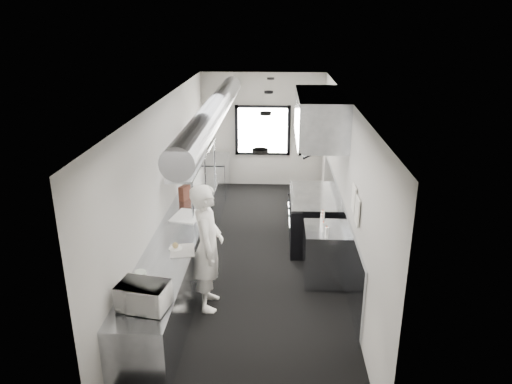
# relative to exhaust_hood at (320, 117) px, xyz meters

# --- Properties ---
(floor) EXTENTS (3.00, 8.00, 0.01)m
(floor) POSITION_rel_exhaust_hood_xyz_m (-1.10, -0.70, -2.39)
(floor) COLOR black
(floor) RESTS_ON ground
(ceiling) EXTENTS (3.00, 8.00, 0.01)m
(ceiling) POSITION_rel_exhaust_hood_xyz_m (-1.10, -0.70, 0.41)
(ceiling) COLOR beige
(ceiling) RESTS_ON wall_back
(wall_back) EXTENTS (3.00, 0.02, 2.80)m
(wall_back) POSITION_rel_exhaust_hood_xyz_m (-1.10, 3.30, -0.99)
(wall_back) COLOR #B2AFA9
(wall_back) RESTS_ON floor
(wall_front) EXTENTS (3.00, 0.02, 2.80)m
(wall_front) POSITION_rel_exhaust_hood_xyz_m (-1.10, -4.70, -0.99)
(wall_front) COLOR #B2AFA9
(wall_front) RESTS_ON floor
(wall_left) EXTENTS (0.02, 8.00, 2.80)m
(wall_left) POSITION_rel_exhaust_hood_xyz_m (-2.60, -0.70, -0.99)
(wall_left) COLOR #B2AFA9
(wall_left) RESTS_ON floor
(wall_right) EXTENTS (0.02, 8.00, 2.80)m
(wall_right) POSITION_rel_exhaust_hood_xyz_m (0.40, -0.70, -0.99)
(wall_right) COLOR #B2AFA9
(wall_right) RESTS_ON floor
(wall_cladding) EXTENTS (0.03, 5.50, 1.10)m
(wall_cladding) POSITION_rel_exhaust_hood_xyz_m (0.38, -0.40, -1.84)
(wall_cladding) COLOR #979DA4
(wall_cladding) RESTS_ON wall_right
(hvac_duct) EXTENTS (0.40, 6.40, 0.40)m
(hvac_duct) POSITION_rel_exhaust_hood_xyz_m (-1.80, -0.30, 0.16)
(hvac_duct) COLOR gray
(hvac_duct) RESTS_ON ceiling
(service_window) EXTENTS (1.36, 0.05, 1.25)m
(service_window) POSITION_rel_exhaust_hood_xyz_m (-1.10, 3.26, -0.99)
(service_window) COLOR white
(service_window) RESTS_ON wall_back
(exhaust_hood) EXTENTS (0.81, 2.20, 0.88)m
(exhaust_hood) POSITION_rel_exhaust_hood_xyz_m (0.00, 0.00, 0.00)
(exhaust_hood) COLOR #979DA4
(exhaust_hood) RESTS_ON ceiling
(prep_counter) EXTENTS (0.70, 6.00, 0.90)m
(prep_counter) POSITION_rel_exhaust_hood_xyz_m (-2.25, -1.20, -1.94)
(prep_counter) COLOR #979DA4
(prep_counter) RESTS_ON floor
(pass_shelf) EXTENTS (0.45, 3.00, 0.68)m
(pass_shelf) POSITION_rel_exhaust_hood_xyz_m (-2.29, 0.30, -0.86)
(pass_shelf) COLOR #979DA4
(pass_shelf) RESTS_ON prep_counter
(range) EXTENTS (0.88, 1.60, 0.94)m
(range) POSITION_rel_exhaust_hood_xyz_m (-0.06, 0.00, -1.92)
(range) COLOR black
(range) RESTS_ON floor
(bottle_station) EXTENTS (0.65, 0.80, 0.90)m
(bottle_station) POSITION_rel_exhaust_hood_xyz_m (0.05, -1.40, -1.94)
(bottle_station) COLOR #979DA4
(bottle_station) RESTS_ON floor
(far_work_table) EXTENTS (0.70, 1.20, 0.90)m
(far_work_table) POSITION_rel_exhaust_hood_xyz_m (-2.25, 2.50, -1.94)
(far_work_table) COLOR #979DA4
(far_work_table) RESTS_ON floor
(notice_sheet_a) EXTENTS (0.02, 0.28, 0.38)m
(notice_sheet_a) POSITION_rel_exhaust_hood_xyz_m (0.37, -1.90, -0.79)
(notice_sheet_a) COLOR silver
(notice_sheet_a) RESTS_ON wall_right
(notice_sheet_b) EXTENTS (0.02, 0.28, 0.38)m
(notice_sheet_b) POSITION_rel_exhaust_hood_xyz_m (0.37, -2.25, -0.84)
(notice_sheet_b) COLOR silver
(notice_sheet_b) RESTS_ON wall_right
(line_cook) EXTENTS (0.50, 0.72, 1.89)m
(line_cook) POSITION_rel_exhaust_hood_xyz_m (-1.70, -2.24, -1.44)
(line_cook) COLOR white
(line_cook) RESTS_ON floor
(microwave) EXTENTS (0.58, 0.48, 0.31)m
(microwave) POSITION_rel_exhaust_hood_xyz_m (-2.22, -3.71, -1.33)
(microwave) COLOR white
(microwave) RESTS_ON prep_counter
(deli_tub_a) EXTENTS (0.17, 0.17, 0.10)m
(deli_tub_a) POSITION_rel_exhaust_hood_xyz_m (-2.43, -3.07, -1.44)
(deli_tub_a) COLOR silver
(deli_tub_a) RESTS_ON prep_counter
(deli_tub_b) EXTENTS (0.17, 0.17, 0.10)m
(deli_tub_b) POSITION_rel_exhaust_hood_xyz_m (-2.44, -3.05, -1.44)
(deli_tub_b) COLOR silver
(deli_tub_b) RESTS_ON prep_counter
(newspaper) EXTENTS (0.42, 0.48, 0.01)m
(newspaper) POSITION_rel_exhaust_hood_xyz_m (-2.06, -2.27, -1.49)
(newspaper) COLOR beige
(newspaper) RESTS_ON prep_counter
(small_plate) EXTENTS (0.25, 0.25, 0.02)m
(small_plate) POSITION_rel_exhaust_hood_xyz_m (-2.16, -2.22, -1.48)
(small_plate) COLOR white
(small_plate) RESTS_ON prep_counter
(pastry) EXTENTS (0.09, 0.09, 0.09)m
(pastry) POSITION_rel_exhaust_hood_xyz_m (-2.16, -2.22, -1.43)
(pastry) COLOR tan
(pastry) RESTS_ON small_plate
(cutting_board) EXTENTS (0.54, 0.65, 0.02)m
(cutting_board) POSITION_rel_exhaust_hood_xyz_m (-2.21, -1.02, -1.48)
(cutting_board) COLOR white
(cutting_board) RESTS_ON prep_counter
(knife_block) EXTENTS (0.19, 0.26, 0.26)m
(knife_block) POSITION_rel_exhaust_hood_xyz_m (-2.40, -0.22, -1.36)
(knife_block) COLOR brown
(knife_block) RESTS_ON prep_counter
(plate_stack_a) EXTENTS (0.28, 0.28, 0.28)m
(plate_stack_a) POSITION_rel_exhaust_hood_xyz_m (-2.29, -0.48, -0.68)
(plate_stack_a) COLOR white
(plate_stack_a) RESTS_ON pass_shelf
(plate_stack_b) EXTENTS (0.33, 0.33, 0.33)m
(plate_stack_b) POSITION_rel_exhaust_hood_xyz_m (-2.33, 0.02, -0.66)
(plate_stack_b) COLOR white
(plate_stack_b) RESTS_ON pass_shelf
(plate_stack_c) EXTENTS (0.33, 0.33, 0.36)m
(plate_stack_c) POSITION_rel_exhaust_hood_xyz_m (-2.29, 0.49, -0.64)
(plate_stack_c) COLOR white
(plate_stack_c) RESTS_ON pass_shelf
(plate_stack_d) EXTENTS (0.34, 0.34, 0.41)m
(plate_stack_d) POSITION_rel_exhaust_hood_xyz_m (-2.31, 1.06, -0.62)
(plate_stack_d) COLOR white
(plate_stack_d) RESTS_ON pass_shelf
(squeeze_bottle_a) EXTENTS (0.07, 0.07, 0.17)m
(squeeze_bottle_a) POSITION_rel_exhaust_hood_xyz_m (0.04, -1.73, -1.41)
(squeeze_bottle_a) COLOR white
(squeeze_bottle_a) RESTS_ON bottle_station
(squeeze_bottle_b) EXTENTS (0.07, 0.07, 0.16)m
(squeeze_bottle_b) POSITION_rel_exhaust_hood_xyz_m (-0.00, -1.53, -1.41)
(squeeze_bottle_b) COLOR white
(squeeze_bottle_b) RESTS_ON bottle_station
(squeeze_bottle_c) EXTENTS (0.07, 0.07, 0.18)m
(squeeze_bottle_c) POSITION_rel_exhaust_hood_xyz_m (-0.01, -1.38, -1.40)
(squeeze_bottle_c) COLOR white
(squeeze_bottle_c) RESTS_ON bottle_station
(squeeze_bottle_d) EXTENTS (0.07, 0.07, 0.17)m
(squeeze_bottle_d) POSITION_rel_exhaust_hood_xyz_m (0.01, -1.22, -1.41)
(squeeze_bottle_d) COLOR white
(squeeze_bottle_d) RESTS_ON bottle_station
(squeeze_bottle_e) EXTENTS (0.08, 0.08, 0.18)m
(squeeze_bottle_e) POSITION_rel_exhaust_hood_xyz_m (0.03, -1.13, -1.40)
(squeeze_bottle_e) COLOR white
(squeeze_bottle_e) RESTS_ON bottle_station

